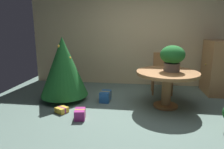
# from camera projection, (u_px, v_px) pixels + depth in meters

# --- Properties ---
(ground_plane) EXTENTS (6.60, 6.60, 0.00)m
(ground_plane) POSITION_uv_depth(u_px,v_px,m) (142.00, 118.00, 3.50)
(ground_plane) COLOR slate
(back_wall_panel) EXTENTS (6.00, 0.10, 2.60)m
(back_wall_panel) POSITION_uv_depth(u_px,v_px,m) (143.00, 36.00, 5.33)
(back_wall_panel) COLOR beige
(back_wall_panel) RESTS_ON ground_plane
(round_dining_table) EXTENTS (1.17, 1.17, 0.71)m
(round_dining_table) POSITION_uv_depth(u_px,v_px,m) (167.00, 79.00, 3.88)
(round_dining_table) COLOR #9E6B3D
(round_dining_table) RESTS_ON ground_plane
(flower_vase) EXTENTS (0.46, 0.46, 0.49)m
(flower_vase) POSITION_uv_depth(u_px,v_px,m) (172.00, 57.00, 3.82)
(flower_vase) COLOR #665B51
(flower_vase) RESTS_ON round_dining_table
(wooden_chair_far) EXTENTS (0.47, 0.39, 0.95)m
(wooden_chair_far) POSITION_uv_depth(u_px,v_px,m) (162.00, 70.00, 4.76)
(wooden_chair_far) COLOR #9E6B3D
(wooden_chair_far) RESTS_ON ground_plane
(holiday_tree) EXTENTS (1.00, 1.00, 1.34)m
(holiday_tree) POSITION_uv_depth(u_px,v_px,m) (63.00, 67.00, 4.24)
(holiday_tree) COLOR brown
(holiday_tree) RESTS_ON ground_plane
(gift_box_purple) EXTENTS (0.21, 0.26, 0.17)m
(gift_box_purple) POSITION_uv_depth(u_px,v_px,m) (80.00, 114.00, 3.45)
(gift_box_purple) COLOR #9E287A
(gift_box_purple) RESTS_ON ground_plane
(gift_box_gold) EXTENTS (0.26, 0.25, 0.10)m
(gift_box_gold) POSITION_uv_depth(u_px,v_px,m) (62.00, 110.00, 3.72)
(gift_box_gold) COLOR gold
(gift_box_gold) RESTS_ON ground_plane
(gift_box_blue) EXTENTS (0.21, 0.31, 0.22)m
(gift_box_blue) POSITION_uv_depth(u_px,v_px,m) (105.00, 96.00, 4.27)
(gift_box_blue) COLOR #1E569E
(gift_box_blue) RESTS_ON ground_plane
(wooden_cabinet) EXTENTS (0.48, 0.79, 1.24)m
(wooden_cabinet) POSITION_uv_depth(u_px,v_px,m) (216.00, 67.00, 4.70)
(wooden_cabinet) COLOR #B27F4C
(wooden_cabinet) RESTS_ON ground_plane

